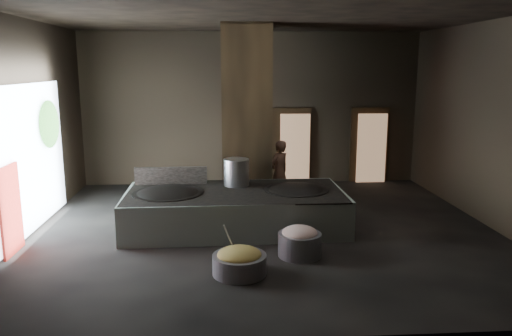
{
  "coord_description": "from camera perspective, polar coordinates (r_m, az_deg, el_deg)",
  "views": [
    {
      "loc": [
        -0.89,
        -10.4,
        3.49
      ],
      "look_at": [
        -0.14,
        0.59,
        1.25
      ],
      "focal_mm": 35.0,
      "sensor_mm": 36.0,
      "label": 1
    }
  ],
  "objects": [
    {
      "name": "left_wall",
      "position": [
        11.27,
        -25.6,
        4.05
      ],
      "size": [
        0.1,
        9.0,
        4.5
      ],
      "primitive_type": "cube",
      "color": "black",
      "rests_on": "ground"
    },
    {
      "name": "front_wall",
      "position": [
        6.05,
        4.66,
        -0.4
      ],
      "size": [
        10.0,
        0.1,
        4.5
      ],
      "primitive_type": "cube",
      "color": "black",
      "rests_on": "ground"
    },
    {
      "name": "doorway_near_glow",
      "position": [
        15.12,
        4.47,
        2.17
      ],
      "size": [
        0.9,
        0.04,
        2.13
      ],
      "primitive_type": "cube",
      "color": "#8C6647",
      "rests_on": "ground"
    },
    {
      "name": "doorway_near",
      "position": [
        15.19,
        4.06,
        2.41
      ],
      "size": [
        1.18,
        0.08,
        2.38
      ],
      "primitive_type": "cube",
      "color": "black",
      "rests_on": "ground"
    },
    {
      "name": "wok_right_rim",
      "position": [
        11.05,
        4.59,
        -2.53
      ],
      "size": [
        1.42,
        1.42,
        0.05
      ],
      "primitive_type": "cylinder",
      "color": "black",
      "rests_on": "hearth_platform"
    },
    {
      "name": "splash_guard",
      "position": [
        11.63,
        -9.69,
        -0.89
      ],
      "size": [
        1.65,
        0.09,
        0.41
      ],
      "primitive_type": "cube",
      "rotation": [
        0.0,
        0.0,
        0.02
      ],
      "color": "black",
      "rests_on": "hearth_platform"
    },
    {
      "name": "wok_left_rim",
      "position": [
        10.9,
        -10.06,
        -2.87
      ],
      "size": [
        1.53,
        1.53,
        0.05
      ],
      "primitive_type": "cylinder",
      "color": "black",
      "rests_on": "hearth_platform"
    },
    {
      "name": "pillar",
      "position": [
        12.38,
        -1.16,
        5.74
      ],
      "size": [
        1.2,
        1.2,
        4.5
      ],
      "primitive_type": "cube",
      "color": "black",
      "rests_on": "ground"
    },
    {
      "name": "platform_cap",
      "position": [
        10.89,
        -2.42,
        -2.74
      ],
      "size": [
        4.64,
        2.23,
        0.03
      ],
      "primitive_type": "cube",
      "color": "black",
      "rests_on": "hearth_platform"
    },
    {
      "name": "cook",
      "position": [
        12.89,
        2.67,
        -0.46
      ],
      "size": [
        0.71,
        0.68,
        1.64
      ],
      "primitive_type": "imported",
      "rotation": [
        0.0,
        0.0,
        3.83
      ],
      "color": "brown",
      "rests_on": "ground"
    },
    {
      "name": "floor",
      "position": [
        11.02,
        0.95,
        -7.24
      ],
      "size": [
        10.0,
        9.0,
        0.1
      ],
      "primitive_type": "cube",
      "color": "black",
      "rests_on": "ground"
    },
    {
      "name": "wok_right",
      "position": [
        11.07,
        4.59,
        -2.88
      ],
      "size": [
        1.39,
        1.39,
        0.39
      ],
      "primitive_type": "ellipsoid",
      "color": "black",
      "rests_on": "hearth_platform"
    },
    {
      "name": "right_wall",
      "position": [
        12.04,
        25.76,
        4.44
      ],
      "size": [
        0.1,
        9.0,
        4.5
      ],
      "primitive_type": "cube",
      "color": "black",
      "rests_on": "ground"
    },
    {
      "name": "tree_silhouette",
      "position": [
        12.42,
        -22.55,
        4.65
      ],
      "size": [
        0.28,
        1.1,
        1.1
      ],
      "primitive_type": "ellipsoid",
      "color": "#194714",
      "rests_on": "left_opening"
    },
    {
      "name": "back_wall",
      "position": [
        15.03,
        -0.5,
        6.76
      ],
      "size": [
        10.0,
        0.1,
        4.5
      ],
      "primitive_type": "cube",
      "color": "black",
      "rests_on": "ground"
    },
    {
      "name": "hearth_platform",
      "position": [
        10.99,
        -2.4,
        -4.78
      ],
      "size": [
        4.78,
        2.35,
        0.82
      ],
      "primitive_type": "cube",
      "rotation": [
        0.0,
        0.0,
        0.02
      ],
      "color": "silver",
      "rests_on": "ground"
    },
    {
      "name": "ceiling",
      "position": [
        10.49,
        1.03,
        17.29
      ],
      "size": [
        10.0,
        9.0,
        0.1
      ],
      "primitive_type": "cube",
      "color": "black",
      "rests_on": "back_wall"
    },
    {
      "name": "pavilion_sliver",
      "position": [
        10.46,
        -26.25,
        -4.35
      ],
      "size": [
        0.05,
        0.9,
        1.7
      ],
      "primitive_type": "cube",
      "color": "maroon",
      "rests_on": "ground"
    },
    {
      "name": "doorway_far_glow",
      "position": [
        15.59,
        13.07,
        2.19
      ],
      "size": [
        0.9,
        0.04,
        2.12
      ],
      "primitive_type": "cube",
      "color": "#8C6647",
      "rests_on": "ground"
    },
    {
      "name": "veg_basin",
      "position": [
        8.7,
        -1.9,
        -10.95
      ],
      "size": [
        1.13,
        1.13,
        0.34
      ],
      "primitive_type": "cylinder",
      "rotation": [
        0.0,
        0.0,
        -0.25
      ],
      "color": "slate",
      "rests_on": "ground"
    },
    {
      "name": "meat_fill",
      "position": [
        9.41,
        5.03,
        -7.41
      ],
      "size": [
        0.67,
        0.67,
        0.26
      ],
      "primitive_type": "ellipsoid",
      "color": "tan",
      "rests_on": "meat_basin"
    },
    {
      "name": "veg_fill",
      "position": [
        8.63,
        -1.91,
        -9.85
      ],
      "size": [
        0.76,
        0.76,
        0.23
      ],
      "primitive_type": "ellipsoid",
      "color": "#8B9F4D",
      "rests_on": "veg_basin"
    },
    {
      "name": "meat_basin",
      "position": [
        9.49,
        5.0,
        -8.71
      ],
      "size": [
        0.97,
        0.97,
        0.44
      ],
      "primitive_type": "cylinder",
      "rotation": [
        0.0,
        0.0,
        0.23
      ],
      "color": "slate",
      "rests_on": "ground"
    },
    {
      "name": "left_opening",
      "position": [
        11.51,
        -24.5,
        0.99
      ],
      "size": [
        0.04,
        4.2,
        3.1
      ],
      "primitive_type": "cube",
      "color": "white",
      "rests_on": "ground"
    },
    {
      "name": "stock_pot",
      "position": [
        11.35,
        -2.25,
        -0.52
      ],
      "size": [
        0.58,
        0.58,
        0.62
      ],
      "primitive_type": "cylinder",
      "color": "#AFB3B7",
      "rests_on": "hearth_platform"
    },
    {
      "name": "ladle",
      "position": [
        8.7,
        -2.95,
        -8.28
      ],
      "size": [
        0.26,
        0.3,
        0.66
      ],
      "primitive_type": "cylinder",
      "rotation": [
        0.49,
        0.0,
        -0.69
      ],
      "color": "#AFB3B7",
      "rests_on": "veg_basin"
    },
    {
      "name": "wok_left",
      "position": [
        10.92,
        -10.05,
        -3.23
      ],
      "size": [
        1.49,
        1.49,
        0.41
      ],
      "primitive_type": "ellipsoid",
      "color": "black",
      "rests_on": "hearth_platform"
    },
    {
      "name": "doorway_far",
      "position": [
        15.7,
        12.78,
        2.45
      ],
      "size": [
        1.18,
        0.08,
        2.38
      ],
      "primitive_type": "cube",
      "color": "black",
      "rests_on": "ground"
    }
  ]
}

